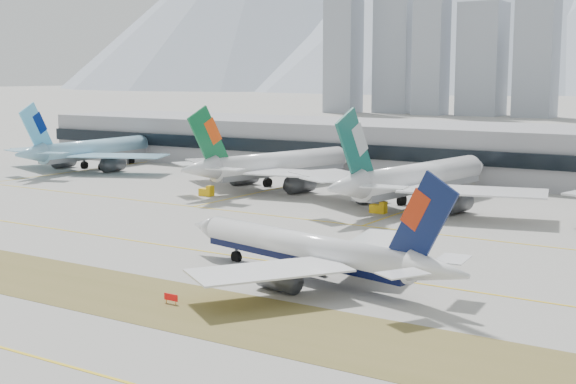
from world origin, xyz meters
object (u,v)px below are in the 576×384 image
Objects in this scene: widebody_eva at (275,166)px; terminal at (437,150)px; widebody_korean at (90,151)px; taxiing_airliner at (313,251)px; widebody_cathay at (415,180)px.

terminal is at bearing -13.20° from widebody_eva.
widebody_korean is 1.00× the size of widebody_eva.
widebody_korean is at bearing -19.75° from taxiing_airliner.
widebody_korean is 72.30m from widebody_eva.
widebody_cathay reaches higher than taxiing_airliner.
terminal is at bearing -66.71° from widebody_korean.
widebody_eva is at bearing 87.26° from widebody_cathay.
widebody_cathay is at bearing -66.63° from taxiing_airliner.
widebody_cathay is at bearing -98.49° from widebody_korean.
widebody_cathay reaches higher than widebody_eva.
widebody_cathay is at bearing -72.51° from terminal.
widebody_cathay is 61.77m from terminal.
widebody_cathay reaches higher than widebody_korean.
widebody_korean reaches higher than terminal.
widebody_eva reaches higher than terminal.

